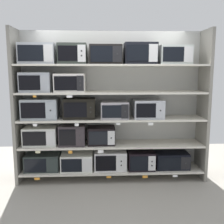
{
  "coord_description": "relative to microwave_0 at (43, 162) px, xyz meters",
  "views": [
    {
      "loc": [
        -0.21,
        -4.33,
        1.85
      ],
      "look_at": [
        0.0,
        0.0,
        1.16
      ],
      "focal_mm": 42.37,
      "sensor_mm": 36.0,
      "label": 1
    }
  ],
  "objects": [
    {
      "name": "microwave_3",
      "position": [
        1.67,
        0.0,
        0.02
      ],
      "size": [
        0.45,
        0.43,
        0.31
      ],
      "color": "black",
      "rests_on": "shelf_0"
    },
    {
      "name": "price_tag_8",
      "position": [
        0.61,
        -0.25,
        0.69
      ],
      "size": [
        0.06,
        0.0,
        0.04
      ],
      "primitive_type": "cube",
      "color": "white"
    },
    {
      "name": "price_tag_10",
      "position": [
        1.78,
        -0.25,
        0.69
      ],
      "size": [
        0.08,
        0.0,
        0.04
      ],
      "primitive_type": "cube",
      "color": "white"
    },
    {
      "name": "shelf_3",
      "position": [
        1.17,
        0.0,
        1.17
      ],
      "size": [
        3.04,
        0.51,
        0.03
      ],
      "primitive_type": "cube",
      "color": "beige"
    },
    {
      "name": "microwave_17",
      "position": [
        1.63,
        0.0,
        1.8
      ],
      "size": [
        0.51,
        0.38,
        0.34
      ],
      "color": "black",
      "rests_on": "shelf_4"
    },
    {
      "name": "microwave_9",
      "position": [
        0.64,
        0.0,
        0.91
      ],
      "size": [
        0.52,
        0.35,
        0.33
      ],
      "color": "black",
      "rests_on": "shelf_2"
    },
    {
      "name": "microwave_5",
      "position": [
        -0.01,
        0.0,
        0.45
      ],
      "size": [
        0.54,
        0.37,
        0.3
      ],
      "color": "silver",
      "rests_on": "shelf_1"
    },
    {
      "name": "microwave_0",
      "position": [
        0.0,
        0.0,
        0.0
      ],
      "size": [
        0.57,
        0.35,
        0.27
      ],
      "color": "#293130",
      "rests_on": "shelf_0"
    },
    {
      "name": "microwave_7",
      "position": [
        1.0,
        0.0,
        0.45
      ],
      "size": [
        0.45,
        0.37,
        0.29
      ],
      "color": "black",
      "rests_on": "shelf_1"
    },
    {
      "name": "microwave_12",
      "position": [
        -0.04,
        0.0,
        1.34
      ],
      "size": [
        0.48,
        0.42,
        0.31
      ],
      "color": "#969CA4",
      "rests_on": "shelf_3"
    },
    {
      "name": "microwave_18",
      "position": [
        2.19,
        0.0,
        1.78
      ],
      "size": [
        0.5,
        0.43,
        0.3
      ],
      "color": "#B5BDB8",
      "rests_on": "shelf_4"
    },
    {
      "name": "microwave_1",
      "position": [
        0.58,
        0.0,
        0.0
      ],
      "size": [
        0.53,
        0.41,
        0.28
      ],
      "color": "silver",
      "rests_on": "shelf_0"
    },
    {
      "name": "microwave_15",
      "position": [
        0.55,
        0.0,
        1.79
      ],
      "size": [
        0.45,
        0.41,
        0.32
      ],
      "color": "#2C332E",
      "rests_on": "shelf_4"
    },
    {
      "name": "price_tag_6",
      "position": [
        0.98,
        -0.25,
        0.25
      ],
      "size": [
        0.09,
        0.0,
        0.05
      ],
      "primitive_type": "cube",
      "color": "white"
    },
    {
      "name": "price_tag_2",
      "position": [
        1.71,
        -0.25,
        -0.19
      ],
      "size": [
        0.08,
        0.0,
        0.04
      ],
      "primitive_type": "cube",
      "color": "orange"
    },
    {
      "name": "price_tag_3",
      "position": [
        2.2,
        -0.25,
        -0.19
      ],
      "size": [
        0.08,
        0.0,
        0.04
      ],
      "primitive_type": "cube",
      "color": "white"
    },
    {
      "name": "microwave_2",
      "position": [
        1.14,
        -0.0,
        0.02
      ],
      "size": [
        0.54,
        0.38,
        0.31
      ],
      "color": "silver",
      "rests_on": "shelf_0"
    },
    {
      "name": "microwave_6",
      "position": [
        0.51,
        0.0,
        0.47
      ],
      "size": [
        0.42,
        0.42,
        0.33
      ],
      "color": "#332C30",
      "rests_on": "shelf_1"
    },
    {
      "name": "back_panel",
      "position": [
        1.17,
        0.28,
        0.94
      ],
      "size": [
        3.24,
        0.04,
        2.5
      ],
      "primitive_type": "cube",
      "color": "#B2B2AD",
      "rests_on": "ground"
    },
    {
      "name": "upright_right",
      "position": [
        2.72,
        0.0,
        0.94
      ],
      "size": [
        0.05,
        0.51,
        2.5
      ],
      "primitive_type": "cube",
      "color": "gray",
      "rests_on": "ground"
    },
    {
      "name": "price_tag_0",
      "position": [
        -0.05,
        -0.25,
        -0.19
      ],
      "size": [
        0.09,
        0.0,
        0.04
      ],
      "primitive_type": "cube",
      "color": "orange"
    },
    {
      "name": "price_tag_5",
      "position": [
        0.5,
        -0.25,
        0.25
      ],
      "size": [
        0.06,
        0.0,
        0.05
      ],
      "primitive_type": "cube",
      "color": "orange"
    },
    {
      "name": "shelf_4",
      "position": [
        1.17,
        0.0,
        1.61
      ],
      "size": [
        3.04,
        0.51,
        0.03
      ],
      "primitive_type": "cube",
      "color": "beige"
    },
    {
      "name": "microwave_16",
      "position": [
        1.07,
        0.0,
        1.78
      ],
      "size": [
        0.51,
        0.42,
        0.3
      ],
      "color": "black",
      "rests_on": "shelf_4"
    },
    {
      "name": "microwave_14",
      "position": [
        -0.01,
        0.0,
        1.79
      ],
      "size": [
        0.56,
        0.38,
        0.32
      ],
      "color": "#9CA2AA",
      "rests_on": "shelf_4"
    },
    {
      "name": "price_tag_7",
      "position": [
        -0.04,
        -0.25,
        0.69
      ],
      "size": [
        0.07,
        0.0,
        0.04
      ],
      "primitive_type": "cube",
      "color": "white"
    },
    {
      "name": "price_tag_11",
      "position": [
        -0.02,
        -0.25,
        1.14
      ],
      "size": [
        0.05,
        0.0,
        0.03
      ],
      "primitive_type": "cube",
      "color": "orange"
    },
    {
      "name": "upright_left",
      "position": [
        -0.38,
        0.0,
        0.94
      ],
      "size": [
        0.05,
        0.51,
        2.5
      ],
      "primitive_type": "cube",
      "color": "gray",
      "rests_on": "ground"
    },
    {
      "name": "microwave_8",
      "position": [
        0.0,
        0.0,
        0.91
      ],
      "size": [
        0.57,
        0.4,
        0.33
      ],
      "color": "#98A3AB",
      "rests_on": "shelf_2"
    },
    {
      "name": "shelf_2",
      "position": [
        1.17,
        0.0,
        0.73
      ],
      "size": [
        3.04,
        0.51,
        0.03
      ],
      "primitive_type": "cube",
      "color": "beige"
    },
    {
      "name": "microwave_10",
      "position": [
        1.21,
        0.0,
        0.89
      ],
      "size": [
        0.45,
        0.42,
        0.28
      ],
      "color": "#A29DA4",
      "rests_on": "shelf_2"
    },
    {
      "name": "shelf_1",
      "position": [
        1.17,
        0.0,
        0.29
      ],
      "size": [
        3.04,
        0.51,
        0.03
      ],
      "primitive_type": "cube",
      "color": "beige"
    },
    {
      "name": "price_tag_9",
      "position": [
        1.26,
        -0.25,
        0.7
      ],
      "size": [
        0.06,
        0.0,
        0.03
      ],
      "primitive_type": "cube",
      "color": "white"
    },
    {
      "name": "price_tag_4",
      "position": [
        -0.01,
        -0.25,
        0.25
      ],
      "size": [
        0.08,
        0.0,
        0.03
      ],
      "primitive_type": "cube",
      "color": "beige"
    },
    {
      "name": "microwave_4",
      "position": [
        2.21,
        0.0,
        -0.0
      ],
      "size": [
        0.56,
        0.37,
        0.27
      ],
      "color": "black",
      "rests_on": "shelf_0"
    },
    {
      "name": "price_tag_12",
      "position": [
        0.51,
        -0.25,
        1.14
      ],
      "size": [
        0.09,
        0.0,
        0.04
      ],
      "primitive_type": "cube",
      "color": "white"
    },
    {
      "name": "microwave_13",
      "position": [
        0.49,
        0.0,
        1.33
      ],
      "size": [
        0.48,
        0.42,
        0.29
      ],
      "color": "silver",
      "rests_on": "shelf_3"
    },
    {
      "name": "ground",
      "position": [
        1.17,
        -1.0,
        -0.32
      ],
      "size": [
        7.04,
        6.0,
        0.02
      ],
      "primitive_type": "cube",
      "color": "gray"
    },
    {
      "name": "price_tag_1",
      "position": [
        1.11,
        -0.25,
        -0.19
      ],
      "size": [
        0.08,
        0.0,
        0.03
      ],
      "primitive_type": "cube",
      "color": "orange"
    },
    {
      "name": "microwave_11",
      "position": [
        1.78,
        0.0,
        0.9
      ],
      "size": [
        0.49,
        0.43,
        0.31
      ],
      "color": "#B0B3BB",
      "rests_on": "shelf_2"
    },
    {
      "name": "shelf_0",
      "position": [
        1.17,
        0.0,
        -0.15
      ],
      "size": [
        3.04,
        0.51,
        0.03
      ],
      "primitive_type": "cube",
      "color": "beige",
      "rests_on": "ground"
    }
  ]
}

